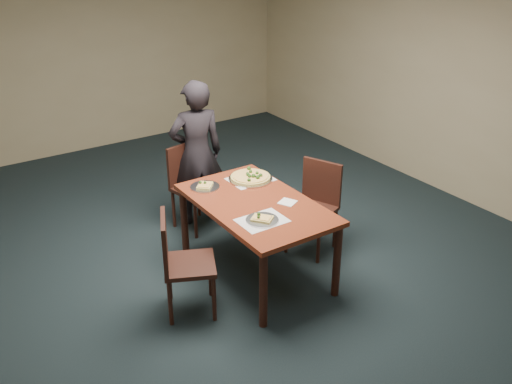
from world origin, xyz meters
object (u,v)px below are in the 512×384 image
chair_far (191,181)px  slice_plate_near (262,219)px  dining_table (256,211)px  slice_plate_far (205,186)px  chair_left (180,259)px  pizza_pan (251,177)px  diner (197,154)px  chair_right (316,201)px

chair_far → slice_plate_near: (-0.11, -1.50, 0.25)m
dining_table → slice_plate_far: size_ratio=5.36×
chair_left → pizza_pan: 1.25m
chair_far → slice_plate_far: (-0.19, -0.65, 0.25)m
chair_left → pizza_pan: bearing=-37.3°
diner → pizza_pan: bearing=114.3°
chair_right → slice_plate_near: chair_right is taller
dining_table → chair_left: 0.87m
dining_table → slice_plate_near: size_ratio=5.36×
dining_table → diner: size_ratio=0.94×
chair_left → diner: bearing=-9.0°
chair_right → diner: diner is taller
chair_far → diner: size_ratio=0.57×
chair_far → diner: 0.30m
pizza_pan → chair_right: bearing=-34.7°
chair_left → diner: size_ratio=0.57×
pizza_pan → slice_plate_far: pizza_pan is taller
pizza_pan → chair_left: bearing=-152.0°
chair_far → chair_right: (0.81, -1.11, 0.00)m
chair_far → slice_plate_far: chair_far is taller
chair_left → slice_plate_near: chair_left is taller
slice_plate_far → slice_plate_near: bearing=-84.7°
slice_plate_near → pizza_pan: bearing=63.2°
dining_table → chair_right: 0.78m
dining_table → diner: bearing=87.2°
pizza_pan → slice_plate_far: 0.47m
dining_table → chair_left: size_ratio=1.65×
pizza_pan → chair_far: bearing=110.3°
chair_right → slice_plate_far: (-0.99, 0.46, 0.25)m
pizza_pan → slice_plate_near: size_ratio=1.54×
chair_left → chair_far: bearing=-6.6°
chair_right → pizza_pan: chair_right is taller
pizza_pan → slice_plate_near: 0.85m
chair_left → slice_plate_far: (0.62, 0.67, 0.25)m
chair_far → diner: bearing=10.3°
diner → slice_plate_far: bearing=79.4°
slice_plate_near → slice_plate_far: (-0.08, 0.85, -0.00)m
dining_table → chair_far: 1.19m
chair_far → chair_right: 1.38m
dining_table → chair_far: chair_far is taller
diner → pizza_pan: 0.81m
diner → slice_plate_near: diner is taller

